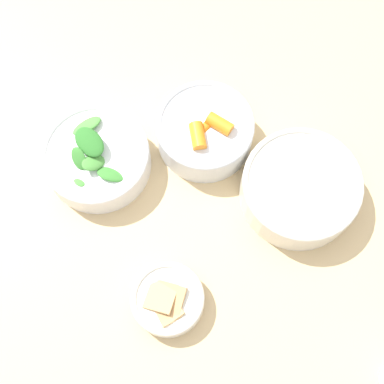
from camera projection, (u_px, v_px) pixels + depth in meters
The scene contains 6 objects.
ground_plane at pixel (208, 264), 1.63m from camera, with size 10.00×10.00×0.00m, color #4C4238.
dining_table at pixel (218, 193), 1.01m from camera, with size 1.21×1.03×0.76m.
bowl_carrots at pixel (204, 131), 0.90m from camera, with size 0.16×0.16×0.08m.
bowl_greens at pixel (97, 158), 0.89m from camera, with size 0.18×0.18×0.08m.
bowl_beans_hotdog at pixel (299, 189), 0.87m from camera, with size 0.19×0.19×0.07m.
bowl_cookies at pixel (167, 299), 0.82m from camera, with size 0.11×0.11×0.05m.
Camera 1 is at (0.29, -0.18, 1.61)m, focal length 50.00 mm.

